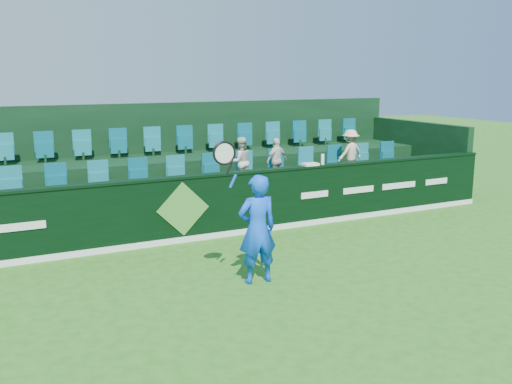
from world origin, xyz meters
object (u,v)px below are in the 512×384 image
spectator_right (350,153)px  drinks_bottle (323,159)px  tennis_player (257,228)px  spectator_middle (277,160)px  spectator_left (241,162)px  towel (310,164)px

spectator_right → drinks_bottle: bearing=26.0°
tennis_player → spectator_middle: (2.46, 3.88, 0.42)m
spectator_middle → spectator_right: size_ratio=0.91×
tennis_player → spectator_left: size_ratio=2.15×
tennis_player → spectator_right: tennis_player is taller
spectator_middle → towel: spectator_middle is taller
spectator_middle → towel: bearing=85.7°
tennis_player → spectator_middle: tennis_player is taller
towel → drinks_bottle: (0.32, 0.00, 0.09)m
tennis_player → drinks_bottle: size_ratio=10.22×
tennis_player → spectator_left: tennis_player is taller
tennis_player → towel: bearing=45.6°
tennis_player → towel: size_ratio=6.91×
spectator_left → spectator_middle: (0.95, 0.00, -0.03)m
spectator_left → towel: 1.64m
spectator_left → spectator_middle: 0.95m
towel → spectator_right: bearing=30.8°
tennis_player → spectator_left: (1.51, 3.88, 0.45)m
spectator_left → spectator_middle: spectator_left is taller
spectator_left → towel: spectator_left is taller
spectator_right → towel: spectator_right is taller
tennis_player → spectator_right: (4.58, 3.88, 0.47)m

